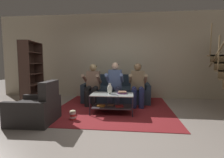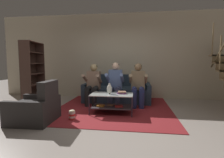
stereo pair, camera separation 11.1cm
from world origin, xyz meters
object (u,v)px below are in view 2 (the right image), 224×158
coffee_table (112,101)px  armchair (35,109)px  person_seated_right (138,83)px  popcorn_tub (72,115)px  vase (109,89)px  bookshelf (32,79)px  book_stack (122,92)px  person_seated_middle (115,82)px  couch (117,92)px  person_seated_left (93,82)px

coffee_table → armchair: (-1.48, -0.83, -0.04)m
person_seated_right → popcorn_tub: 2.05m
vase → armchair: size_ratio=0.29×
person_seated_right → coffee_table: 1.06m
vase → armchair: 1.69m
popcorn_tub → person_seated_right: bearing=44.2°
vase → bookshelf: size_ratio=0.14×
bookshelf → coffee_table: bearing=-12.5°
book_stack → person_seated_middle: bearing=109.9°
person_seated_middle → armchair: person_seated_middle is taller
vase → couch: bearing=88.0°
popcorn_tub → person_seated_middle: bearing=60.9°
vase → bookshelf: bearing=167.6°
person_seated_middle → popcorn_tub: person_seated_middle is taller
person_seated_middle → vase: size_ratio=4.87×
person_seated_left → book_stack: (0.90, -0.70, -0.15)m
book_stack → popcorn_tub: book_stack is taller
person_seated_middle → armchair: (-1.47, -1.61, -0.40)m
person_seated_middle → book_stack: (0.25, -0.70, -0.17)m
couch → coffee_table: (0.01, -1.35, 0.03)m
coffee_table → bookshelf: size_ratio=0.56×
book_stack → popcorn_tub: size_ratio=1.03×
armchair → person_seated_right: bearing=37.1°
person_seated_right → armchair: (-2.12, -1.60, -0.39)m
book_stack → coffee_table: bearing=-161.9°
vase → book_stack: bearing=11.7°
person_seated_right → book_stack: person_seated_right is taller
person_seated_left → bookshelf: bearing=-172.1°
person_seated_left → armchair: person_seated_left is taller
bookshelf → popcorn_tub: (1.62, -1.13, -0.63)m
armchair → popcorn_tub: armchair is taller
person_seated_middle → popcorn_tub: (-0.77, -1.38, -0.56)m
person_seated_left → armchair: 1.84m
person_seated_right → person_seated_left: bearing=-179.9°
coffee_table → armchair: 1.70m
couch → book_stack: (0.25, -1.27, 0.22)m
armchair → popcorn_tub: 0.76m
person_seated_right → bookshelf: bearing=-175.4°
bookshelf → person_seated_middle: bearing=5.9°
person_seated_left → popcorn_tub: (-0.12, -1.38, -0.54)m
person_seated_left → person_seated_right: 1.29m
couch → book_stack: bearing=-78.7°
bookshelf → armchair: size_ratio=2.08×
coffee_table → popcorn_tub: size_ratio=4.68×
person_seated_left → coffee_table: size_ratio=1.17×
couch → person_seated_right: bearing=-41.5°
vase → bookshelf: (-2.35, 0.52, 0.15)m
book_stack → vase: bearing=-168.3°
coffee_table → popcorn_tub: coffee_table is taller
couch → armchair: (-1.47, -2.18, -0.01)m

